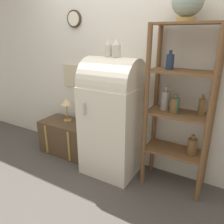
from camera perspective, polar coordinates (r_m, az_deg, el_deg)
ground_plane at (r=2.75m, az=-2.79°, el=-17.10°), size 12.00×12.00×0.00m
wall_back at (r=2.72m, az=3.44°, el=13.42°), size 7.00×0.09×2.70m
refrigerator at (r=2.59m, az=0.09°, el=-0.89°), size 0.64×0.61×1.41m
suitcase_trunk at (r=3.25m, az=-11.54°, el=-6.44°), size 0.75×0.42×0.47m
shelf_unit at (r=2.34m, az=17.26°, el=1.89°), size 0.66×0.35×1.75m
globe at (r=2.25m, az=19.20°, el=25.77°), size 0.28×0.28×0.32m
vase_left at (r=2.45m, az=-0.96°, el=16.40°), size 0.08×0.08×0.20m
vase_center at (r=2.40m, az=1.20°, el=16.28°), size 0.09×0.09×0.19m
desk_lamp at (r=3.10m, az=-11.84°, el=2.16°), size 0.15×0.15×0.33m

